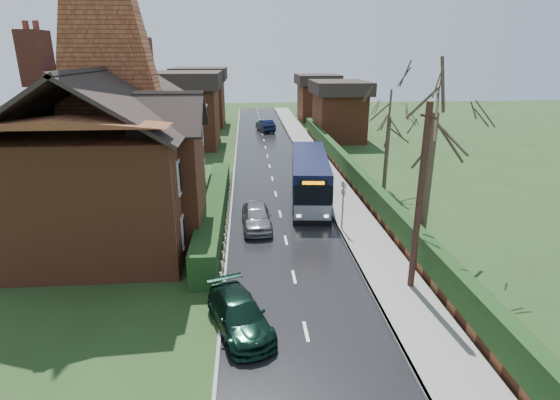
{
  "coord_description": "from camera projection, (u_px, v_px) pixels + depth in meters",
  "views": [
    {
      "loc": [
        -1.93,
        -19.09,
        9.41
      ],
      "look_at": [
        -0.2,
        3.41,
        1.8
      ],
      "focal_mm": 28.0,
      "sensor_mm": 36.0,
      "label": 1
    }
  ],
  "objects": [
    {
      "name": "car_green",
      "position": [
        239.0,
        315.0,
        15.5
      ],
      "size": [
        2.84,
        4.39,
        1.18
      ],
      "primitive_type": "imported",
      "rotation": [
        0.0,
        0.0,
        0.32
      ],
      "color": "black",
      "rests_on": "ground"
    },
    {
      "name": "tree_right_far",
      "position": [
        390.0,
        112.0,
        29.81
      ],
      "size": [
        3.88,
        3.88,
        7.5
      ],
      "color": "#3B2F22",
      "rests_on": "ground"
    },
    {
      "name": "picket_fence",
      "position": [
        228.0,
        214.0,
        25.53
      ],
      "size": [
        0.1,
        16.0,
        0.9
      ],
      "primitive_type": null,
      "color": "tan",
      "rests_on": "ground"
    },
    {
      "name": "road",
      "position": [
        276.0,
        194.0,
        30.63
      ],
      "size": [
        6.0,
        100.0,
        0.02
      ],
      "primitive_type": "cube",
      "color": "black",
      "rests_on": "ground"
    },
    {
      "name": "car_silver",
      "position": [
        256.0,
        216.0,
        24.59
      ],
      "size": [
        1.78,
        4.07,
        1.37
      ],
      "primitive_type": "imported",
      "rotation": [
        0.0,
        0.0,
        0.04
      ],
      "color": "#9F9FA3",
      "rests_on": "ground"
    },
    {
      "name": "brick_house",
      "position": [
        122.0,
        151.0,
        23.66
      ],
      "size": [
        9.3,
        14.6,
        10.3
      ],
      "color": "brown",
      "rests_on": "ground"
    },
    {
      "name": "right_wall_hedge",
      "position": [
        358.0,
        179.0,
        30.72
      ],
      "size": [
        0.6,
        50.0,
        1.8
      ],
      "color": "brown",
      "rests_on": "ground"
    },
    {
      "name": "bus",
      "position": [
        310.0,
        178.0,
        29.13
      ],
      "size": [
        3.26,
        10.04,
        2.99
      ],
      "rotation": [
        0.0,
        0.0,
        -0.1
      ],
      "color": "black",
      "rests_on": "ground"
    },
    {
      "name": "kerb_left",
      "position": [
        232.0,
        195.0,
        30.39
      ],
      "size": [
        0.12,
        100.0,
        0.1
      ],
      "primitive_type": "cube",
      "color": "gray",
      "rests_on": "ground"
    },
    {
      "name": "front_hedge",
      "position": [
        215.0,
        209.0,
        25.37
      ],
      "size": [
        1.2,
        16.0,
        1.6
      ],
      "primitive_type": "cube",
      "color": "black",
      "rests_on": "ground"
    },
    {
      "name": "car_distant",
      "position": [
        265.0,
        125.0,
        55.13
      ],
      "size": [
        2.47,
        4.7,
        1.47
      ],
      "primitive_type": "imported",
      "rotation": [
        0.0,
        0.0,
        3.35
      ],
      "color": "#101832",
      "rests_on": "ground"
    },
    {
      "name": "tree_right_near",
      "position": [
        437.0,
        102.0,
        19.61
      ],
      "size": [
        4.54,
        4.54,
        9.8
      ],
      "color": "#3B2E22",
      "rests_on": "ground"
    },
    {
      "name": "pavement",
      "position": [
        335.0,
        192.0,
        30.92
      ],
      "size": [
        2.5,
        100.0,
        0.14
      ],
      "primitive_type": "cube",
      "color": "slate",
      "rests_on": "ground"
    },
    {
      "name": "telegraph_pole",
      "position": [
        420.0,
        200.0,
        17.18
      ],
      "size": [
        0.27,
        1.0,
        7.74
      ],
      "rotation": [
        0.0,
        0.0,
        0.17
      ],
      "color": "black",
      "rests_on": "ground"
    },
    {
      "name": "tree_house_side",
      "position": [
        110.0,
        86.0,
        30.62
      ],
      "size": [
        4.27,
        4.27,
        9.71
      ],
      "color": "#3B2D23",
      "rests_on": "ground"
    },
    {
      "name": "bus_stop_sign",
      "position": [
        343.0,
        199.0,
        23.63
      ],
      "size": [
        0.18,
        0.44,
        2.91
      ],
      "rotation": [
        0.0,
        0.0,
        0.29
      ],
      "color": "slate",
      "rests_on": "ground"
    },
    {
      "name": "ground",
      "position": [
        290.0,
        257.0,
        21.18
      ],
      "size": [
        140.0,
        140.0,
        0.0
      ],
      "primitive_type": "plane",
      "color": "#27451D",
      "rests_on": "ground"
    },
    {
      "name": "kerb_right",
      "position": [
        319.0,
        192.0,
        30.83
      ],
      "size": [
        0.12,
        100.0,
        0.14
      ],
      "primitive_type": "cube",
      "color": "gray",
      "rests_on": "ground"
    }
  ]
}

